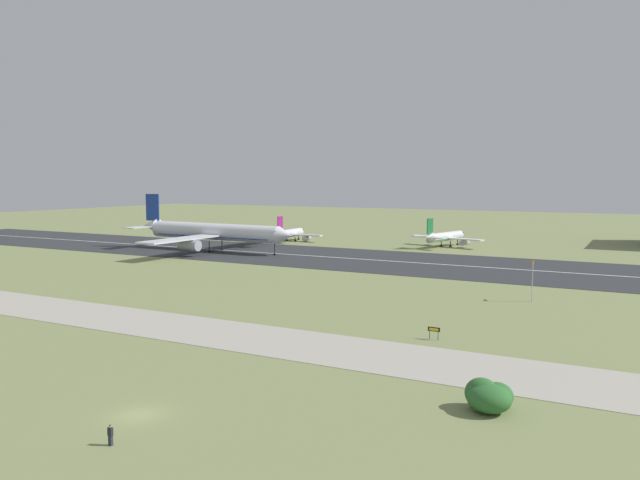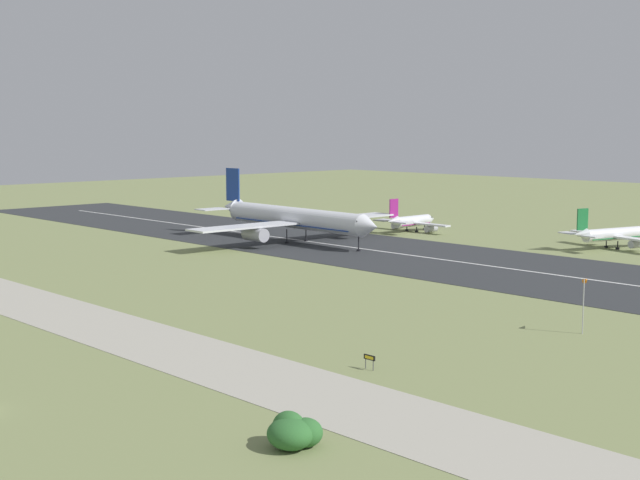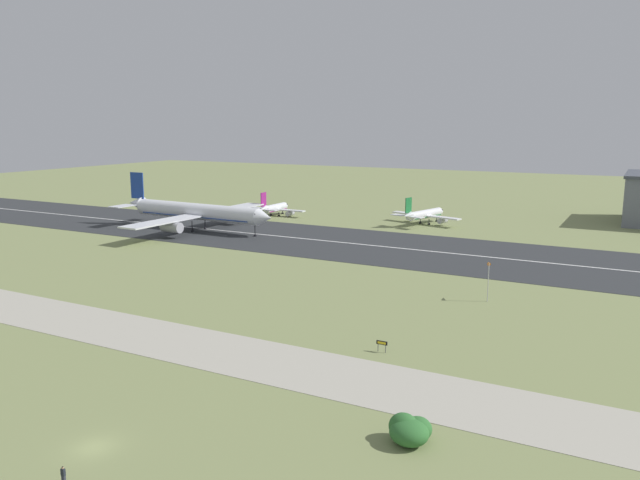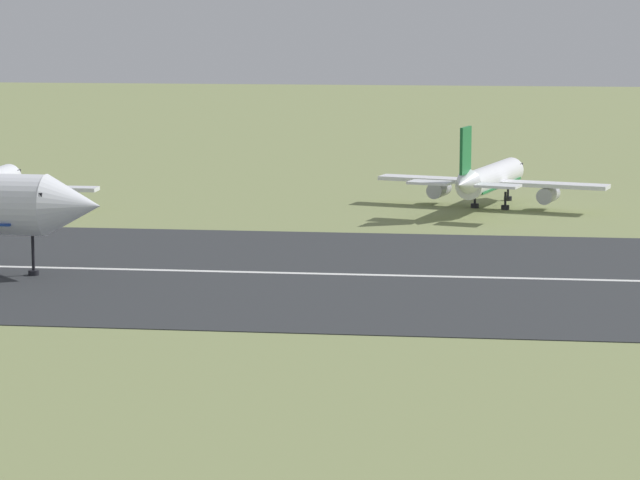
# 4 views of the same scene
# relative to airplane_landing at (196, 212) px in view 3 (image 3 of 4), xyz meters

# --- Properties ---
(ground_plane) EXTENTS (631.16, 631.16, 0.00)m
(ground_plane) POSITION_rel_airplane_landing_xyz_m (71.26, -50.11, -5.40)
(ground_plane) COLOR #7A8451
(runway_strip) EXTENTS (391.16, 42.22, 0.06)m
(runway_strip) POSITION_rel_airplane_landing_xyz_m (71.26, 2.78, -5.37)
(runway_strip) COLOR #2B2D30
(runway_strip) RESTS_ON ground_plane
(runway_centreline) EXTENTS (352.05, 0.70, 0.01)m
(runway_centreline) POSITION_rel_airplane_landing_xyz_m (71.26, 2.78, -5.33)
(runway_centreline) COLOR silver
(runway_centreline) RESTS_ON runway_strip
(taxiway_road) EXTENTS (293.37, 13.00, 0.05)m
(taxiway_road) POSITION_rel_airplane_landing_xyz_m (71.26, -76.23, -5.37)
(taxiway_road) COLOR #A8A393
(taxiway_road) RESTS_ON ground_plane
(airplane_landing) EXTENTS (53.55, 56.16, 16.01)m
(airplane_landing) POSITION_rel_airplane_landing_xyz_m (0.00, 0.00, 0.00)
(airplane_landing) COLOR silver
(airplane_landing) RESTS_ON ground_plane
(airplane_parked_west) EXTENTS (23.73, 21.96, 9.05)m
(airplane_parked_west) POSITION_rel_airplane_landing_xyz_m (55.28, 41.95, -2.36)
(airplane_parked_west) COLOR white
(airplane_parked_west) RESTS_ON ground_plane
(airplane_parked_centre) EXTENTS (22.23, 17.40, 8.59)m
(airplane_parked_centre) POSITION_rel_airplane_landing_xyz_m (4.88, 34.96, -2.84)
(airplane_parked_centre) COLOR silver
(airplane_parked_centre) RESTS_ON ground_plane
(shrub_clump) EXTENTS (4.28, 4.54, 2.83)m
(shrub_clump) POSITION_rel_airplane_landing_xyz_m (97.89, -87.54, -4.11)
(shrub_clump) COLOR #2D662D
(shrub_clump) RESTS_ON ground_plane
(windsock_pole) EXTENTS (1.15, 2.02, 6.99)m
(windsock_pole) POSITION_rel_airplane_landing_xyz_m (92.60, -33.54, 0.74)
(windsock_pole) COLOR #B7B7BC
(windsock_pole) RESTS_ON ground_plane
(runway_sign) EXTENTS (1.59, 0.13, 1.61)m
(runway_sign) POSITION_rel_airplane_landing_xyz_m (86.00, -66.05, -4.19)
(runway_sign) COLOR #4C4C51
(runway_sign) RESTS_ON ground_plane
(spectator_left) EXTENTS (0.40, 0.24, 1.65)m
(spectator_left) POSITION_rel_airplane_landing_xyz_m (73.80, -108.63, -4.54)
(spectator_left) COLOR #282B38
(spectator_left) RESTS_ON ground_plane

